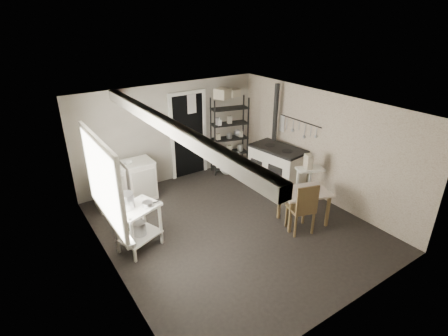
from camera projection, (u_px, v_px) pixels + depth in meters
floor at (233, 226)px, 6.67m from camera, size 5.00×5.00×0.00m
ceiling at (234, 108)px, 5.71m from camera, size 5.00×5.00×0.00m
wall_back at (171, 133)px, 8.07m from camera, size 4.50×0.02×2.30m
wall_front at (351, 242)px, 4.31m from camera, size 4.50×0.02×2.30m
wall_left at (107, 208)px, 5.04m from camera, size 0.02×5.00×2.30m
wall_right at (320, 146)px, 7.34m from camera, size 0.02×5.00×2.30m
window at (101, 181)px, 5.06m from camera, size 0.12×1.76×1.28m
doorway at (189, 136)px, 8.34m from camera, size 0.96×0.10×2.08m
ceiling_beam at (168, 126)px, 5.14m from camera, size 0.18×5.00×0.18m
wallpaper_panel at (320, 146)px, 7.33m from camera, size 0.01×5.00×2.30m
utensil_rail at (299, 121)px, 7.59m from camera, size 0.06×1.20×0.44m
prep_table at (139, 228)px, 5.89m from camera, size 0.84×0.73×0.81m
stockpot at (126, 201)px, 5.64m from camera, size 0.29×0.29×0.28m
saucepan at (147, 205)px, 5.72m from camera, size 0.21×0.21×0.10m
bucket at (140, 229)px, 5.91m from camera, size 0.25×0.25×0.24m
base_cabinets at (125, 182)px, 7.33m from camera, size 1.31×0.57×0.86m
mixing_bowl at (128, 160)px, 7.15m from camera, size 0.30×0.30×0.06m
counter_cup at (108, 166)px, 6.86m from camera, size 0.16×0.16×0.09m
shelf_rack at (229, 135)px, 8.55m from camera, size 0.95×0.55×1.88m
shelf_jar at (219, 121)px, 8.23m from camera, size 0.11×0.11×0.19m
storage_box_a at (223, 93)px, 8.04m from camera, size 0.43×0.41×0.23m
storage_box_b at (233, 92)px, 8.23m from camera, size 0.32×0.30×0.18m
stove at (277, 169)px, 7.98m from camera, size 0.85×1.31×0.96m
stovepipe at (276, 114)px, 7.95m from camera, size 0.14×0.14×1.45m
side_ledge at (308, 186)px, 7.21m from camera, size 0.62×0.47×0.85m
oats_box at (308, 161)px, 6.97m from camera, size 0.18×0.22×0.29m
work_table at (303, 205)px, 6.64m from camera, size 1.04×0.87×0.67m
table_cup at (317, 186)px, 6.43m from camera, size 0.12×0.12×0.09m
chair at (301, 208)px, 6.34m from camera, size 0.53×0.54×1.01m
flour_sack at (227, 165)px, 8.65m from camera, size 0.45×0.40×0.47m
floor_crock at (296, 208)px, 7.10m from camera, size 0.12×0.12×0.14m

